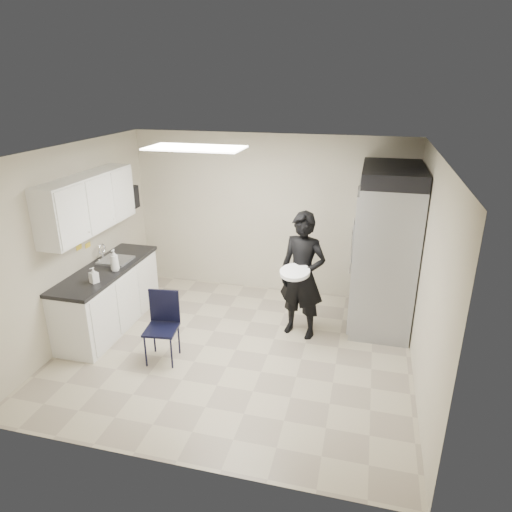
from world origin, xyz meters
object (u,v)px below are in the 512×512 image
(commercial_fridge, at_px, (385,255))
(man_tuxedo, at_px, (302,276))
(lower_counter, at_px, (109,298))
(folding_chair, at_px, (161,330))

(commercial_fridge, distance_m, man_tuxedo, 1.25)
(lower_counter, relative_size, commercial_fridge, 0.90)
(lower_counter, xyz_separation_m, man_tuxedo, (2.71, 0.44, 0.46))
(folding_chair, height_order, man_tuxedo, man_tuxedo)
(lower_counter, distance_m, man_tuxedo, 2.78)
(commercial_fridge, bearing_deg, lower_counter, -164.12)
(lower_counter, xyz_separation_m, folding_chair, (1.11, -0.64, 0.01))
(lower_counter, distance_m, commercial_fridge, 3.98)
(commercial_fridge, bearing_deg, folding_chair, -147.27)
(commercial_fridge, xyz_separation_m, folding_chair, (-2.67, -1.71, -0.61))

